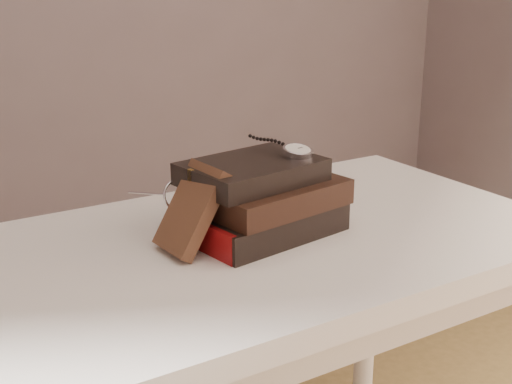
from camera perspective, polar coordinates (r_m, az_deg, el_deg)
table at (r=1.24m, az=1.22°, el=-7.37°), size 1.00×0.60×0.75m
book_stack at (r=1.18m, az=0.47°, el=-0.61°), size 0.28×0.21×0.13m
journal at (r=1.11m, az=-5.28°, el=-1.43°), size 0.10×0.10×0.14m
pocket_watch at (r=1.20m, az=3.22°, el=3.43°), size 0.06×0.16×0.02m
eyeglasses at (r=1.19m, az=-5.61°, el=0.08°), size 0.12×0.14×0.05m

